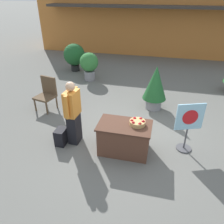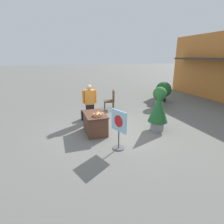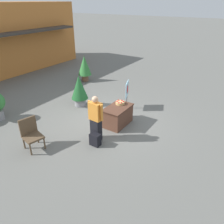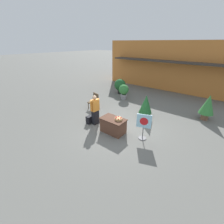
{
  "view_description": "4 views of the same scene",
  "coord_description": "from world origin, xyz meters",
  "views": [
    {
      "loc": [
        0.76,
        -4.58,
        3.42
      ],
      "look_at": [
        -0.34,
        -0.09,
        0.77
      ],
      "focal_mm": 35.0,
      "sensor_mm": 36.0,
      "label": 1
    },
    {
      "loc": [
        5.99,
        -1.84,
        2.72
      ],
      "look_at": [
        -0.28,
        0.25,
        0.63
      ],
      "focal_mm": 28.0,
      "sensor_mm": 36.0,
      "label": 2
    },
    {
      "loc": [
        -6.2,
        -4.36,
        4.32
      ],
      "look_at": [
        -0.06,
        -0.34,
        0.53
      ],
      "focal_mm": 35.0,
      "sensor_mm": 36.0,
      "label": 3
    },
    {
      "loc": [
        3.97,
        -5.5,
        4.06
      ],
      "look_at": [
        -0.39,
        -0.04,
        0.78
      ],
      "focal_mm": 24.0,
      "sensor_mm": 36.0,
      "label": 4
    }
  ],
  "objects": [
    {
      "name": "potted_plant_far_left",
      "position": [
        -2.24,
        3.71,
        0.68
      ],
      "size": [
        0.76,
        0.76,
        1.14
      ],
      "color": "gray",
      "rests_on": "ground_plane"
    },
    {
      "name": "backpack",
      "position": [
        -1.5,
        -0.62,
        0.21
      ],
      "size": [
        0.24,
        0.34,
        0.42
      ],
      "color": "black",
      "rests_on": "ground_plane"
    },
    {
      "name": "potted_plant_near_left",
      "position": [
        -3.27,
        4.65,
        0.74
      ],
      "size": [
        0.97,
        0.97,
        1.25
      ],
      "color": "black",
      "rests_on": "ground_plane"
    },
    {
      "name": "potted_plant_near_right",
      "position": [
        0.58,
        1.81,
        0.79
      ],
      "size": [
        0.75,
        0.75,
        1.41
      ],
      "color": "gray",
      "rests_on": "ground_plane"
    },
    {
      "name": "person_visitor",
      "position": [
        -1.21,
        -0.45,
        0.82
      ],
      "size": [
        0.28,
        0.61,
        1.61
      ],
      "rotation": [
        0.0,
        0.0,
        -0.06
      ],
      "color": "black",
      "rests_on": "ground_plane"
    },
    {
      "name": "poster_board",
      "position": [
        1.46,
        -0.11,
        0.69
      ],
      "size": [
        0.62,
        0.36,
        1.23
      ],
      "rotation": [
        0.0,
        0.0,
        -1.21
      ],
      "color": "#4C4C51",
      "rests_on": "ground_plane"
    },
    {
      "name": "patio_chair",
      "position": [
        -2.71,
        1.01,
        0.56
      ],
      "size": [
        0.66,
        0.66,
        1.03
      ],
      "rotation": [
        0.0,
        0.0,
        4.48
      ],
      "color": "brown",
      "rests_on": "ground_plane"
    },
    {
      "name": "display_table",
      "position": [
        0.06,
        -0.52,
        0.37
      ],
      "size": [
        1.21,
        0.74,
        0.74
      ],
      "color": "brown",
      "rests_on": "ground_plane"
    },
    {
      "name": "ground_plane",
      "position": [
        0.0,
        0.0,
        0.0
      ],
      "size": [
        120.0,
        120.0,
        0.0
      ],
      "primitive_type": "plane",
      "color": "slate"
    },
    {
      "name": "apple_basket",
      "position": [
        0.34,
        -0.46,
        0.8
      ],
      "size": [
        0.35,
        0.35,
        0.13
      ],
      "color": "tan",
      "rests_on": "display_table"
    }
  ]
}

